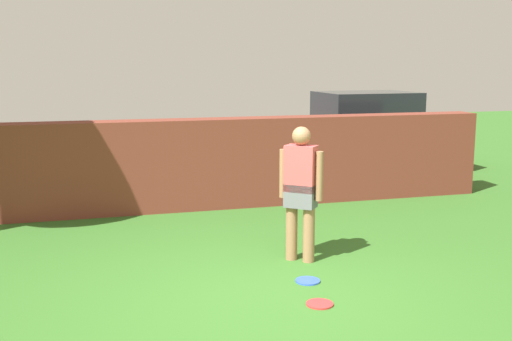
{
  "coord_description": "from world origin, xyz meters",
  "views": [
    {
      "loc": [
        -1.73,
        -5.53,
        2.36
      ],
      "look_at": [
        0.36,
        1.89,
        1.0
      ],
      "focal_mm": 43.28,
      "sensor_mm": 36.0,
      "label": 1
    }
  ],
  "objects": [
    {
      "name": "ground_plane",
      "position": [
        0.0,
        0.0,
        0.0
      ],
      "size": [
        40.0,
        40.0,
        0.0
      ],
      "primitive_type": "plane",
      "color": "#336623"
    },
    {
      "name": "brick_wall",
      "position": [
        -1.5,
        4.2,
        0.73
      ],
      "size": [
        13.02,
        0.5,
        1.46
      ],
      "primitive_type": "cube",
      "color": "brown",
      "rests_on": "ground"
    },
    {
      "name": "person",
      "position": [
        0.71,
        1.19,
        0.9
      ],
      "size": [
        0.43,
        0.4,
        1.62
      ],
      "rotation": [
        0.0,
        0.0,
        -0.7
      ],
      "color": "#9E704C",
      "rests_on": "ground"
    },
    {
      "name": "frisbee_blue",
      "position": [
        0.55,
        0.48,
        0.01
      ],
      "size": [
        0.27,
        0.27,
        0.02
      ],
      "primitive_type": "cylinder",
      "color": "blue",
      "rests_on": "ground"
    },
    {
      "name": "frisbee_red",
      "position": [
        0.43,
        -0.16,
        0.01
      ],
      "size": [
        0.27,
        0.27,
        0.02
      ],
      "primitive_type": "cylinder",
      "color": "red",
      "rests_on": "ground"
    },
    {
      "name": "car",
      "position": [
        4.16,
        6.65,
        0.86
      ],
      "size": [
        4.24,
        2.01,
        1.72
      ],
      "rotation": [
        0.0,
        0.0,
        3.17
      ],
      "color": "#A51111",
      "rests_on": "ground"
    }
  ]
}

